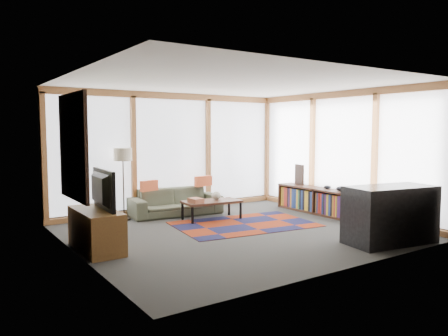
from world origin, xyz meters
TOP-DOWN VIEW (x-y plane):
  - ground at (0.00, 0.00)m, footprint 5.50×5.50m
  - room_envelope at (0.49, 0.56)m, footprint 5.52×5.02m
  - rug at (0.45, 0.38)m, footprint 2.77×1.97m
  - sofa at (-0.19, 1.95)m, footprint 1.98×0.94m
  - pillow_left at (-0.79, 1.95)m, footprint 0.41×0.21m
  - pillow_right at (0.51, 1.98)m, footprint 0.41×0.15m
  - floor_lamp at (-1.29, 2.08)m, footprint 0.36×0.36m
  - coffee_table at (0.19, 1.13)m, footprint 1.19×0.69m
  - book_stack at (-0.20, 1.09)m, footprint 0.24×0.29m
  - vase at (0.34, 1.18)m, footprint 0.24×0.24m
  - bookshelf at (2.43, 0.36)m, footprint 0.40×2.21m
  - bowl_a at (2.46, -0.21)m, footprint 0.22×0.22m
  - bowl_b at (2.47, 0.17)m, footprint 0.17×0.17m
  - shelf_picture at (2.53, 1.07)m, footprint 0.13×0.35m
  - tv_console at (-2.44, 0.18)m, footprint 0.51×1.22m
  - television at (-2.42, 0.20)m, footprint 0.20×1.04m
  - bar_counter at (1.57, -2.00)m, footprint 1.53×0.91m

SIDE VIEW (x-z plane):
  - ground at x=0.00m, z-range 0.00..0.00m
  - rug at x=0.45m, z-range 0.00..0.01m
  - coffee_table at x=0.19m, z-range 0.00..0.38m
  - bookshelf at x=2.43m, z-range 0.00..0.55m
  - sofa at x=-0.19m, z-range 0.00..0.56m
  - tv_console at x=-2.44m, z-range 0.00..0.61m
  - book_stack at x=-0.20m, z-range 0.38..0.47m
  - bar_counter at x=1.57m, z-range 0.00..0.91m
  - vase at x=0.34m, z-range 0.38..0.55m
  - bowl_b at x=2.47m, z-range 0.55..0.63m
  - bowl_a at x=2.46m, z-range 0.55..0.65m
  - pillow_left at x=-0.79m, z-range 0.56..0.77m
  - pillow_right at x=0.51m, z-range 0.56..0.78m
  - floor_lamp at x=-1.29m, z-range 0.00..1.44m
  - shelf_picture at x=2.53m, z-range 0.55..1.01m
  - television at x=-2.42m, z-range 0.61..1.21m
  - room_envelope at x=0.49m, z-range 0.23..2.85m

